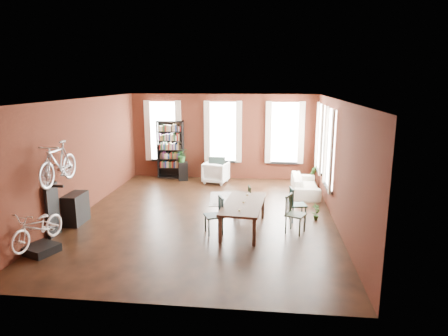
# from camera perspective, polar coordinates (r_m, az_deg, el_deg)

# --- Properties ---
(room) EXTENTS (9.00, 9.04, 3.22)m
(room) POSITION_cam_1_polar(r_m,az_deg,el_deg) (11.21, -1.11, 4.46)
(room) COLOR black
(room) RESTS_ON ground
(dining_table) EXTENTS (1.11, 2.14, 0.70)m
(dining_table) POSITION_cam_1_polar(r_m,az_deg,el_deg) (10.09, 2.79, -6.90)
(dining_table) COLOR #4E3B2F
(dining_table) RESTS_ON ground
(dining_chair_a) EXTENTS (0.55, 0.55, 0.91)m
(dining_chair_a) POSITION_cam_1_polar(r_m,az_deg,el_deg) (9.82, -1.46, -6.80)
(dining_chair_a) COLOR #162F31
(dining_chair_a) RESTS_ON ground
(dining_chair_b) EXTENTS (0.46, 0.46, 0.84)m
(dining_chair_b) POSITION_cam_1_polar(r_m,az_deg,el_deg) (11.07, 2.77, -4.76)
(dining_chair_b) COLOR black
(dining_chair_b) RESTS_ON ground
(dining_chair_c) EXTENTS (0.58, 0.58, 0.95)m
(dining_chair_c) POSITION_cam_1_polar(r_m,az_deg,el_deg) (9.99, 10.19, -6.56)
(dining_chair_c) COLOR #1F2E1B
(dining_chair_c) RESTS_ON ground
(dining_chair_d) EXTENTS (0.49, 0.49, 0.91)m
(dining_chair_d) POSITION_cam_1_polar(r_m,az_deg,el_deg) (10.84, 10.50, -5.17)
(dining_chair_d) COLOR #1B3B38
(dining_chair_d) RESTS_ON ground
(bookshelf) EXTENTS (1.00, 0.32, 2.20)m
(bookshelf) POSITION_cam_1_polar(r_m,az_deg,el_deg) (15.37, -7.64, 2.61)
(bookshelf) COLOR black
(bookshelf) RESTS_ON ground
(white_armchair) EXTENTS (0.97, 0.93, 0.85)m
(white_armchair) POSITION_cam_1_polar(r_m,az_deg,el_deg) (14.61, -1.16, -0.49)
(white_armchair) COLOR white
(white_armchair) RESTS_ON ground
(cream_sofa) EXTENTS (0.61, 2.08, 0.81)m
(cream_sofa) POSITION_cam_1_polar(r_m,az_deg,el_deg) (13.46, 11.53, -1.95)
(cream_sofa) COLOR beige
(cream_sofa) RESTS_ON ground
(striped_rug) EXTENTS (1.15, 1.68, 0.01)m
(striped_rug) POSITION_cam_1_polar(r_m,az_deg,el_deg) (12.70, 0.22, -4.43)
(striped_rug) COLOR black
(striped_rug) RESTS_ON ground
(bike_trainer) EXTENTS (0.79, 0.79, 0.18)m
(bike_trainer) POSITION_cam_1_polar(r_m,az_deg,el_deg) (9.73, -24.69, -10.49)
(bike_trainer) COLOR black
(bike_trainer) RESTS_ON ground
(bike_wall_rack) EXTENTS (0.16, 0.60, 1.30)m
(bike_wall_rack) POSITION_cam_1_polar(r_m,az_deg,el_deg) (10.45, -23.30, -5.54)
(bike_wall_rack) COLOR black
(bike_wall_rack) RESTS_ON ground
(console_table) EXTENTS (0.40, 0.80, 0.80)m
(console_table) POSITION_cam_1_polar(r_m,az_deg,el_deg) (11.21, -20.41, -5.44)
(console_table) COLOR black
(console_table) RESTS_ON ground
(plant_stand) EXTENTS (0.42, 0.42, 0.69)m
(plant_stand) POSITION_cam_1_polar(r_m,az_deg,el_deg) (15.09, -5.86, -0.45)
(plant_stand) COLOR black
(plant_stand) RESTS_ON ground
(plant_by_sofa) EXTENTS (0.56, 0.81, 0.33)m
(plant_by_sofa) POSITION_cam_1_polar(r_m,az_deg,el_deg) (14.53, 12.40, -1.91)
(plant_by_sofa) COLOR #255120
(plant_by_sofa) RESTS_ON ground
(plant_small) EXTENTS (0.46, 0.51, 0.16)m
(plant_small) POSITION_cam_1_polar(r_m,az_deg,el_deg) (11.12, 12.97, -6.85)
(plant_small) COLOR #2F6127
(plant_small) RESTS_ON ground
(bicycle_floor) EXTENTS (0.67, 0.89, 1.54)m
(bicycle_floor) POSITION_cam_1_polar(r_m,az_deg,el_deg) (9.50, -25.25, -5.56)
(bicycle_floor) COLOR white
(bicycle_floor) RESTS_ON bike_trainer
(bicycle_hung) EXTENTS (0.47, 1.00, 1.66)m
(bicycle_hung) POSITION_cam_1_polar(r_m,az_deg,el_deg) (9.99, -22.77, 2.48)
(bicycle_hung) COLOR #A5A8AD
(bicycle_hung) RESTS_ON bike_wall_rack
(plant_on_stand) EXTENTS (0.56, 0.60, 0.41)m
(plant_on_stand) POSITION_cam_1_polar(r_m,az_deg,el_deg) (15.00, -6.03, 1.62)
(plant_on_stand) COLOR #245622
(plant_on_stand) RESTS_ON plant_stand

